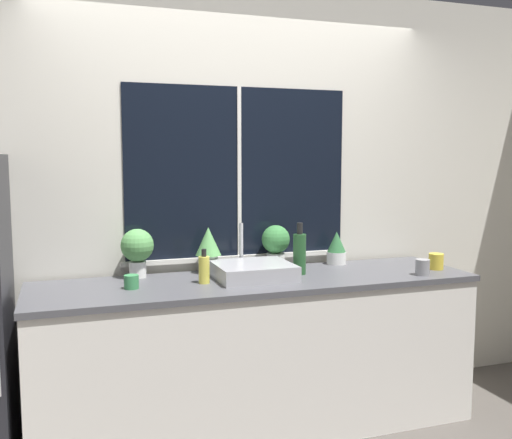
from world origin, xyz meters
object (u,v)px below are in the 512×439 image
(potted_plant_far_right, at_px, (336,248))
(soap_bottle, at_px, (204,269))
(potted_plant_center_left, at_px, (208,247))
(bottle_tall, at_px, (300,253))
(mug_yellow, at_px, (436,261))
(potted_plant_center_right, at_px, (276,243))
(mug_grey, at_px, (422,267))
(sink, at_px, (253,271))
(mug_green, at_px, (131,282))
(potted_plant_far_left, at_px, (137,248))

(potted_plant_far_right, xyz_separation_m, soap_bottle, (-0.97, -0.28, -0.03))
(potted_plant_center_left, height_order, soap_bottle, potted_plant_center_left)
(bottle_tall, bearing_deg, mug_yellow, -9.40)
(potted_plant_center_right, height_order, mug_grey, potted_plant_center_right)
(sink, relative_size, mug_yellow, 4.51)
(soap_bottle, height_order, mug_green, soap_bottle)
(mug_grey, bearing_deg, mug_yellow, 33.55)
(soap_bottle, bearing_deg, bottle_tall, 5.45)
(potted_plant_far_right, bearing_deg, potted_plant_center_right, 180.00)
(sink, xyz_separation_m, soap_bottle, (-0.30, -0.03, 0.04))
(potted_plant_center_left, height_order, bottle_tall, bottle_tall)
(mug_grey, bearing_deg, soap_bottle, 170.71)
(potted_plant_center_left, relative_size, soap_bottle, 1.44)
(potted_plant_center_left, relative_size, mug_green, 3.54)
(mug_yellow, bearing_deg, sink, 174.16)
(sink, distance_m, soap_bottle, 0.31)
(sink, xyz_separation_m, potted_plant_center_left, (-0.21, 0.24, 0.12))
(potted_plant_center_right, xyz_separation_m, bottle_tall, (0.07, -0.22, -0.03))
(potted_plant_far_left, bearing_deg, potted_plant_far_right, 0.00)
(potted_plant_far_left, height_order, bottle_tall, bottle_tall)
(sink, distance_m, potted_plant_far_right, 0.71)
(potted_plant_far_left, height_order, mug_yellow, potted_plant_far_left)
(potted_plant_far_left, bearing_deg, potted_plant_center_left, 0.00)
(potted_plant_center_left, bearing_deg, potted_plant_center_right, 0.00)
(mug_grey, bearing_deg, potted_plant_center_left, 157.79)
(sink, height_order, mug_grey, sink)
(mug_green, bearing_deg, potted_plant_center_left, 29.41)
(mug_yellow, xyz_separation_m, mug_green, (-1.89, 0.08, -0.01))
(sink, bearing_deg, bottle_tall, 4.52)
(potted_plant_center_left, distance_m, bottle_tall, 0.56)
(bottle_tall, bearing_deg, potted_plant_far_left, 166.85)
(sink, height_order, soap_bottle, sink)
(potted_plant_far_right, bearing_deg, soap_bottle, -163.98)
(sink, bearing_deg, soap_bottle, -173.60)
(mug_green, bearing_deg, soap_bottle, 0.48)
(potted_plant_center_right, height_order, soap_bottle, potted_plant_center_right)
(potted_plant_center_left, bearing_deg, potted_plant_far_left, 180.00)
(mug_yellow, relative_size, mug_green, 1.26)
(soap_bottle, xyz_separation_m, bottle_tall, (0.61, 0.06, 0.05))
(potted_plant_center_left, relative_size, mug_yellow, 2.80)
(mug_yellow, distance_m, mug_grey, 0.23)
(potted_plant_center_left, height_order, mug_green, potted_plant_center_left)
(potted_plant_center_left, xyz_separation_m, mug_yellow, (1.39, -0.37, -0.11))
(mug_grey, bearing_deg, sink, 166.11)
(sink, distance_m, mug_yellow, 1.19)
(potted_plant_center_right, xyz_separation_m, mug_yellow, (0.95, -0.37, -0.11))
(soap_bottle, xyz_separation_m, mug_grey, (1.30, -0.21, -0.03))
(potted_plant_center_left, bearing_deg, potted_plant_far_right, 0.00)
(potted_plant_center_right, distance_m, mug_grey, 0.91)
(potted_plant_center_left, bearing_deg, sink, -49.79)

